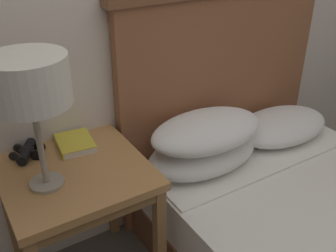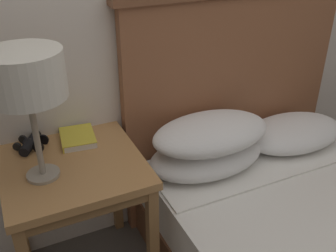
{
  "view_description": "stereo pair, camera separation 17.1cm",
  "coord_description": "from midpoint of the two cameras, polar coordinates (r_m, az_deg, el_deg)",
  "views": [
    {
      "loc": [
        -1.04,
        -0.5,
        1.6
      ],
      "look_at": [
        -0.26,
        0.78,
        0.77
      ],
      "focal_mm": 42.0,
      "sensor_mm": 36.0,
      "label": 1
    },
    {
      "loc": [
        -0.89,
        -0.58,
        1.6
      ],
      "look_at": [
        -0.26,
        0.78,
        0.77
      ],
      "focal_mm": 42.0,
      "sensor_mm": 36.0,
      "label": 2
    }
  ],
  "objects": [
    {
      "name": "table_lamp",
      "position": [
        1.43,
        -16.83,
        6.71
      ],
      "size": [
        0.28,
        0.28,
        0.52
      ],
      "color": "gray",
      "rests_on": "nightstand"
    },
    {
      "name": "nightstand",
      "position": [
        1.73,
        -10.76,
        -7.77
      ],
      "size": [
        0.58,
        0.58,
        0.67
      ],
      "color": "#AD7A47",
      "rests_on": "ground_plane"
    },
    {
      "name": "book_on_nightstand",
      "position": [
        1.82,
        -10.45,
        -1.75
      ],
      "size": [
        0.17,
        0.21,
        0.03
      ],
      "color": "silver",
      "rests_on": "nightstand"
    },
    {
      "name": "binoculars_pair",
      "position": [
        1.81,
        -16.79,
        -2.46
      ],
      "size": [
        0.16,
        0.16,
        0.05
      ],
      "color": "black",
      "rests_on": "nightstand"
    }
  ]
}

